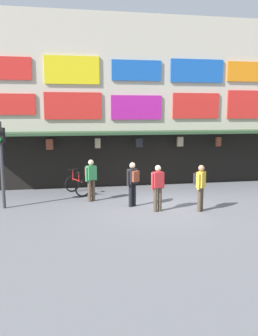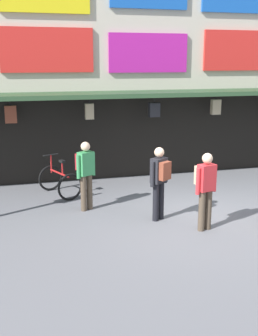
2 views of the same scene
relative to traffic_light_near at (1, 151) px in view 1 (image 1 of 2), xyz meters
name	(u,v)px [view 1 (image 1 of 2)]	position (x,y,z in m)	size (l,w,h in m)	color
ground_plane	(157,206)	(5.66, -0.81, -2.14)	(80.00, 80.00, 0.00)	slate
shopfront	(134,103)	(5.66, 3.76, 1.82)	(18.00, 2.60, 8.00)	beige
traffic_light_near	(1,151)	(0.00, 0.00, 0.00)	(0.32, 0.35, 3.20)	#38383D
bicycle_parked	(77,185)	(2.78, 1.79, -1.75)	(1.10, 1.35, 1.05)	black
pedestrian_in_blue	(200,184)	(7.00, -1.68, -1.16)	(0.47, 0.47, 1.68)	brown
pedestrian_in_green	(91,177)	(3.27, 0.47, -1.16)	(0.48, 0.46, 1.68)	brown
pedestrian_in_black	(157,184)	(5.49, -1.42, -1.16)	(0.51, 0.42, 1.68)	brown
pedestrian_in_white	(133,181)	(4.75, -0.64, -1.16)	(0.48, 0.47, 1.68)	black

